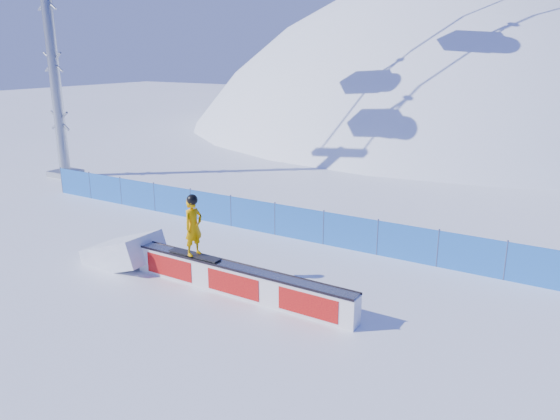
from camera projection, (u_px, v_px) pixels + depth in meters
The scene contains 6 objects.
ground at pixel (172, 269), 17.01m from camera, with size 160.00×160.00×0.00m, color white.
snow_hill at pixel (458, 297), 56.49m from camera, with size 64.00×64.00×64.00m.
safety_fence at pixel (252, 215), 20.53m from camera, with size 22.05×0.05×1.30m.
rail_box at pixel (238, 281), 15.09m from camera, with size 7.23×0.60×0.87m.
snow_ramp at pixel (125, 263), 17.51m from camera, with size 2.32×1.55×0.87m, color white, non-canonical shape.
snowboarder at pixel (193, 226), 15.50m from camera, with size 1.75×0.67×1.82m.
Camera 1 is at (11.12, -11.75, 6.54)m, focal length 35.00 mm.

